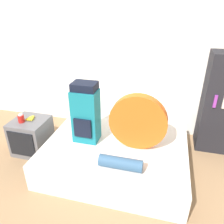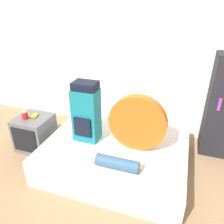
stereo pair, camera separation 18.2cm
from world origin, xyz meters
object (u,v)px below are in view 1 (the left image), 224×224
at_px(tent_bag, 138,122).
at_px(canister, 21,118).
at_px(backpack, 86,113).
at_px(television, 32,136).
at_px(sleeping_roll, 121,163).

bearing_deg(tent_bag, canister, -178.04).
bearing_deg(backpack, canister, -177.20).
height_order(backpack, canister, backpack).
bearing_deg(canister, tent_bag, 1.96).
height_order(backpack, television, backpack).
distance_m(backpack, tent_bag, 0.70).
xyz_separation_m(tent_bag, canister, (-1.69, -0.06, -0.15)).
xyz_separation_m(tent_bag, sleeping_roll, (-0.11, -0.48, -0.30)).
relative_size(sleeping_roll, canister, 4.02).
relative_size(backpack, canister, 6.56).
relative_size(backpack, tent_bag, 1.12).
bearing_deg(sleeping_roll, canister, 165.08).
bearing_deg(tent_bag, sleeping_roll, -103.38).
relative_size(tent_bag, sleeping_roll, 1.45).
relative_size(backpack, sleeping_roll, 1.63).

